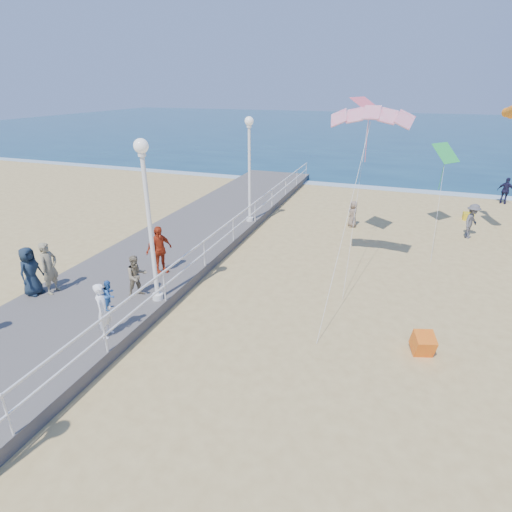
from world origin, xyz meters
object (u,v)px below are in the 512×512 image
(lamp_post_mid, at_px, (148,207))
(spectator_3, at_px, (159,250))
(beach_walker_a, at_px, (472,221))
(woman_holding_toddler, at_px, (104,310))
(spectator_1, at_px, (137,276))
(beach_walker_c, at_px, (353,214))
(spectator_6, at_px, (49,268))
(toddler_held, at_px, (109,295))
(beach_chair_left, at_px, (468,216))
(beach_walker_b, at_px, (506,191))
(spectator_4, at_px, (30,271))
(box_kite, at_px, (423,345))
(lamp_post_far, at_px, (249,159))

(lamp_post_mid, height_order, spectator_3, lamp_post_mid)
(beach_walker_a, bearing_deg, lamp_post_mid, 162.98)
(woman_holding_toddler, distance_m, spectator_3, 4.28)
(lamp_post_mid, bearing_deg, spectator_1, 179.70)
(lamp_post_mid, height_order, beach_walker_c, lamp_post_mid)
(spectator_6, bearing_deg, spectator_1, -78.14)
(toddler_held, bearing_deg, beach_chair_left, -47.29)
(lamp_post_mid, distance_m, spectator_6, 4.46)
(spectator_6, bearing_deg, spectator_3, -48.67)
(spectator_3, bearing_deg, beach_walker_b, -17.61)
(woman_holding_toddler, xyz_separation_m, spectator_3, (-0.82, 4.20, 0.11))
(lamp_post_mid, height_order, beach_walker_a, lamp_post_mid)
(woman_holding_toddler, height_order, beach_walker_b, woman_holding_toddler)
(spectator_4, relative_size, box_kite, 2.90)
(lamp_post_mid, distance_m, box_kite, 9.14)
(lamp_post_far, relative_size, beach_walker_b, 3.13)
(lamp_post_far, bearing_deg, beach_walker_a, 11.87)
(woman_holding_toddler, relative_size, beach_walker_b, 0.99)
(lamp_post_mid, distance_m, beach_chair_left, 18.73)
(toddler_held, bearing_deg, beach_walker_c, -34.66)
(beach_chair_left, bearing_deg, spectator_3, -134.15)
(lamp_post_mid, distance_m, lamp_post_far, 9.00)
(lamp_post_mid, relative_size, beach_walker_b, 3.13)
(spectator_3, bearing_deg, box_kite, -75.51)
(spectator_6, distance_m, beach_walker_a, 19.01)
(spectator_1, xyz_separation_m, beach_walker_c, (5.93, 11.07, -0.43))
(lamp_post_mid, height_order, woman_holding_toddler, lamp_post_mid)
(beach_walker_a, relative_size, beach_walker_b, 1.03)
(box_kite, height_order, beach_chair_left, box_kite)
(toddler_held, relative_size, beach_walker_a, 0.50)
(spectator_1, height_order, spectator_6, spectator_6)
(spectator_3, xyz_separation_m, spectator_4, (-3.23, -2.97, -0.08))
(lamp_post_mid, distance_m, spectator_4, 5.00)
(lamp_post_mid, distance_m, beach_walker_a, 15.98)
(spectator_6, bearing_deg, lamp_post_far, -23.92)
(woman_holding_toddler, relative_size, beach_walker_c, 1.17)
(spectator_1, xyz_separation_m, spectator_3, (-0.26, 1.86, 0.20))
(spectator_1, relative_size, spectator_3, 0.79)
(beach_walker_b, bearing_deg, beach_walker_a, 94.72)
(spectator_4, height_order, beach_walker_b, spectator_4)
(lamp_post_mid, bearing_deg, box_kite, 2.52)
(lamp_post_far, relative_size, beach_chair_left, 9.67)
(beach_walker_b, bearing_deg, toddler_held, 82.14)
(spectator_4, distance_m, beach_walker_b, 27.05)
(beach_walker_a, distance_m, beach_chair_left, 3.33)
(spectator_6, xyz_separation_m, beach_walker_a, (14.67, 12.09, -0.46))
(spectator_6, bearing_deg, lamp_post_mid, -81.15)
(woman_holding_toddler, bearing_deg, spectator_6, 53.02)
(beach_walker_a, distance_m, box_kite, 11.22)
(spectator_3, bearing_deg, beach_walker_a, -28.36)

